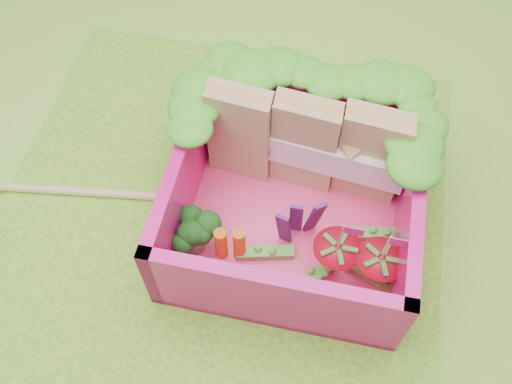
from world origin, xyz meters
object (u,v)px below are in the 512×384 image
Objects in this scene: broccoli at (192,231)px; strawberry_right at (377,269)px; strawberry_left at (335,259)px; chopsticks at (46,189)px; bento_box at (294,196)px; sandwich_stack at (305,144)px.

broccoli is 0.67× the size of strawberry_right.
broccoli is at bearing -178.53° from strawberry_left.
chopsticks is (-0.98, 0.20, -0.21)m from broccoli.
strawberry_right is (0.50, -0.30, -0.09)m from bento_box.
broccoli is 1.03m from chopsticks.
sandwich_stack is (0.01, 0.30, 0.09)m from bento_box.
sandwich_stack reaches higher than chopsticks.
strawberry_left and strawberry_right have the same top height.
strawberry_right is (1.00, 0.00, -0.04)m from broccoli.
broccoli is at bearing -149.09° from bento_box.
bento_box reaches higher than chopsticks.
sandwich_stack reaches higher than broccoli.
bento_box is at bearing 30.91° from broccoli.
chopsticks is at bearing 174.25° from strawberry_left.
broccoli is (-0.50, -0.30, -0.05)m from bento_box.
bento_box reaches higher than broccoli.
bento_box is 0.31m from sandwich_stack.
sandwich_stack is 3.50× the size of broccoli.
strawberry_left is at bearing -65.07° from sandwich_stack.
bento_box is 2.61× the size of strawberry_right.
strawberry_left is (0.78, 0.02, -0.04)m from broccoli.
strawberry_right reaches higher than chopsticks.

